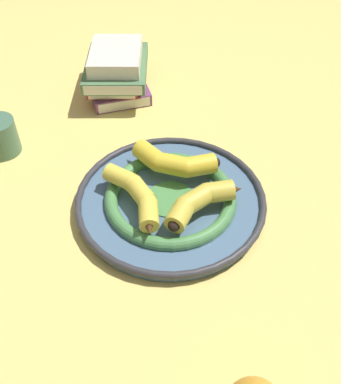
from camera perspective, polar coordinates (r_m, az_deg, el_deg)
name	(u,v)px	position (r m, az deg, el deg)	size (l,w,h in m)	color
ground_plane	(155,209)	(0.86, -2.02, -2.13)	(2.80, 2.80, 0.00)	#E5CC6B
decorative_bowl	(171,200)	(0.86, 0.00, -0.99)	(0.36, 0.36, 0.03)	slate
banana_a	(200,201)	(0.81, 3.75, -1.12)	(0.11, 0.15, 0.04)	gold
banana_b	(137,195)	(0.82, -4.24, -0.38)	(0.16, 0.14, 0.04)	yellow
banana_c	(172,162)	(0.88, 0.16, 3.89)	(0.19, 0.07, 0.04)	yellow
book_stack	(116,72)	(1.15, -6.91, 14.90)	(0.21, 0.25, 0.12)	#753D70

